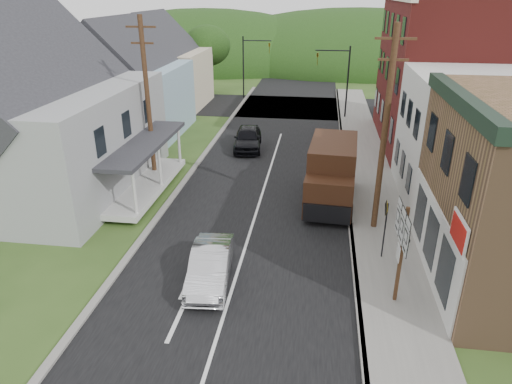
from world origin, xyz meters
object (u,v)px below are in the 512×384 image
at_px(delivery_van, 332,174).
at_px(route_sign_cluster, 401,242).
at_px(warning_sign, 385,221).
at_px(dark_sedan, 248,138).
at_px(silver_sedan, 210,266).

distance_m(delivery_van, route_sign_cluster, 8.43).
xyz_separation_m(route_sign_cluster, warning_sign, (-0.12, 2.84, -0.70)).
bearing_deg(dark_sedan, silver_sedan, -91.98).
bearing_deg(warning_sign, silver_sedan, -158.73).
bearing_deg(warning_sign, dark_sedan, 120.48).
bearing_deg(route_sign_cluster, delivery_van, 103.31).
relative_size(dark_sedan, warning_sign, 1.76).
xyz_separation_m(silver_sedan, delivery_van, (4.51, 7.71, 0.93)).
bearing_deg(silver_sedan, warning_sign, 15.16).
relative_size(silver_sedan, route_sign_cluster, 1.12).
bearing_deg(route_sign_cluster, dark_sedan, 114.00).
bearing_deg(dark_sedan, warning_sign, -66.09).
bearing_deg(silver_sedan, route_sign_cluster, -8.73).
distance_m(dark_sedan, delivery_van, 9.83).
bearing_deg(delivery_van, silver_sedan, -116.27).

